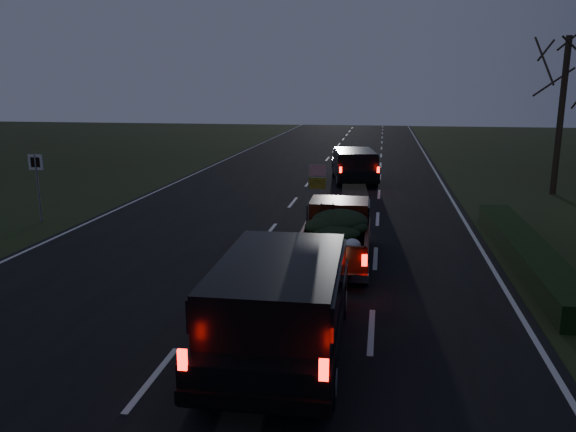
% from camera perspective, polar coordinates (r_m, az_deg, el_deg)
% --- Properties ---
extents(ground, '(120.00, 120.00, 0.00)m').
position_cam_1_polar(ground, '(14.46, -5.81, -6.55)').
color(ground, black).
rests_on(ground, ground).
extents(road_asphalt, '(14.00, 120.00, 0.02)m').
position_cam_1_polar(road_asphalt, '(14.45, -5.81, -6.52)').
color(road_asphalt, black).
rests_on(road_asphalt, ground).
extents(hedge_row, '(1.00, 10.00, 0.60)m').
position_cam_1_polar(hedge_row, '(17.24, 23.04, -3.27)').
color(hedge_row, black).
rests_on(hedge_row, ground).
extents(route_sign, '(0.55, 0.08, 2.50)m').
position_cam_1_polar(route_sign, '(22.07, -24.13, 3.62)').
color(route_sign, gray).
rests_on(route_sign, ground).
extents(bare_tree_far, '(3.60, 3.60, 7.00)m').
position_cam_1_polar(bare_tree_far, '(28.23, 26.31, 12.52)').
color(bare_tree_far, black).
rests_on(bare_tree_far, ground).
extents(pickup_truck, '(1.87, 4.71, 2.46)m').
position_cam_1_polar(pickup_truck, '(15.66, 5.01, -1.48)').
color(pickup_truck, '#3F1108').
rests_on(pickup_truck, ground).
extents(lead_suv, '(2.71, 5.01, 1.37)m').
position_cam_1_polar(lead_suv, '(29.01, 6.76, 5.40)').
color(lead_suv, black).
rests_on(lead_suv, ground).
extents(rear_suv, '(2.52, 5.32, 1.52)m').
position_cam_1_polar(rear_suv, '(10.17, -0.78, -8.17)').
color(rear_suv, black).
rests_on(rear_suv, ground).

